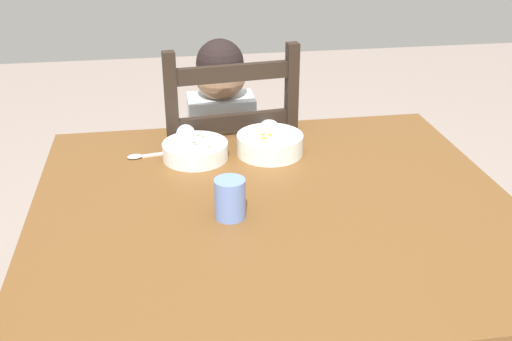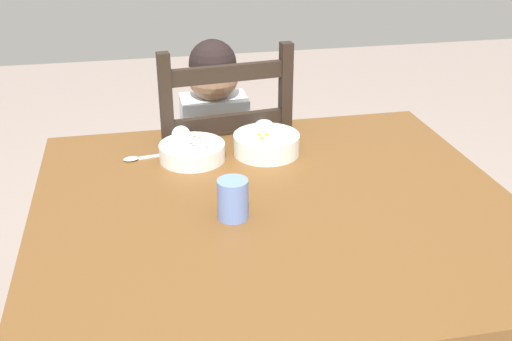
{
  "view_description": "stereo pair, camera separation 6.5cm",
  "coord_description": "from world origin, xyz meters",
  "px_view_note": "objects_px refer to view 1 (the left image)",
  "views": [
    {
      "loc": [
        -0.26,
        -1.33,
        1.44
      ],
      "look_at": [
        -0.03,
        0.09,
        0.75
      ],
      "focal_mm": 43.23,
      "sensor_mm": 36.0,
      "label": 1
    },
    {
      "loc": [
        -0.32,
        -1.31,
        1.44
      ],
      "look_at": [
        -0.03,
        0.09,
        0.75
      ],
      "focal_mm": 43.23,
      "sensor_mm": 36.0,
      "label": 2
    }
  ],
  "objects_px": {
    "dining_chair": "(225,182)",
    "child_figure": "(223,137)",
    "spoon": "(142,156)",
    "bowl_of_carrots": "(270,144)",
    "dining_table": "(275,233)",
    "bowl_of_peas": "(195,150)",
    "drinking_cup": "(230,199)"
  },
  "relations": [
    {
      "from": "bowl_of_peas",
      "to": "drinking_cup",
      "type": "relative_size",
      "value": 1.9
    },
    {
      "from": "dining_table",
      "to": "bowl_of_carrots",
      "type": "relative_size",
      "value": 6.23
    },
    {
      "from": "bowl_of_carrots",
      "to": "spoon",
      "type": "relative_size",
      "value": 1.4
    },
    {
      "from": "dining_table",
      "to": "spoon",
      "type": "bearing_deg",
      "value": 134.93
    },
    {
      "from": "dining_chair",
      "to": "child_figure",
      "type": "xyz_separation_m",
      "value": [
        -0.01,
        -0.01,
        0.17
      ]
    },
    {
      "from": "dining_chair",
      "to": "drinking_cup",
      "type": "relative_size",
      "value": 9.91
    },
    {
      "from": "dining_table",
      "to": "drinking_cup",
      "type": "height_order",
      "value": "drinking_cup"
    },
    {
      "from": "bowl_of_carrots",
      "to": "drinking_cup",
      "type": "xyz_separation_m",
      "value": [
        -0.16,
        -0.35,
        0.02
      ]
    },
    {
      "from": "dining_chair",
      "to": "bowl_of_carrots",
      "type": "height_order",
      "value": "dining_chair"
    },
    {
      "from": "dining_chair",
      "to": "drinking_cup",
      "type": "bearing_deg",
      "value": -94.96
    },
    {
      "from": "dining_chair",
      "to": "bowl_of_peas",
      "type": "xyz_separation_m",
      "value": [
        -0.12,
        -0.3,
        0.26
      ]
    },
    {
      "from": "dining_table",
      "to": "child_figure",
      "type": "bearing_deg",
      "value": 96.66
    },
    {
      "from": "dining_table",
      "to": "drinking_cup",
      "type": "bearing_deg",
      "value": -157.12
    },
    {
      "from": "dining_table",
      "to": "child_figure",
      "type": "height_order",
      "value": "child_figure"
    },
    {
      "from": "bowl_of_peas",
      "to": "dining_chair",
      "type": "bearing_deg",
      "value": 68.86
    },
    {
      "from": "dining_table",
      "to": "drinking_cup",
      "type": "distance_m",
      "value": 0.19
    },
    {
      "from": "bowl_of_carrots",
      "to": "drinking_cup",
      "type": "relative_size",
      "value": 1.95
    },
    {
      "from": "child_figure",
      "to": "drinking_cup",
      "type": "height_order",
      "value": "child_figure"
    },
    {
      "from": "child_figure",
      "to": "spoon",
      "type": "height_order",
      "value": "child_figure"
    },
    {
      "from": "dining_table",
      "to": "dining_chair",
      "type": "height_order",
      "value": "dining_chair"
    },
    {
      "from": "bowl_of_peas",
      "to": "spoon",
      "type": "xyz_separation_m",
      "value": [
        -0.15,
        0.03,
        -0.02
      ]
    },
    {
      "from": "bowl_of_peas",
      "to": "child_figure",
      "type": "bearing_deg",
      "value": 69.54
    },
    {
      "from": "bowl_of_peas",
      "to": "dining_table",
      "type": "bearing_deg",
      "value": -59.3
    },
    {
      "from": "dining_chair",
      "to": "bowl_of_peas",
      "type": "distance_m",
      "value": 0.41
    },
    {
      "from": "drinking_cup",
      "to": "child_figure",
      "type": "bearing_deg",
      "value": 85.53
    },
    {
      "from": "dining_chair",
      "to": "spoon",
      "type": "distance_m",
      "value": 0.45
    },
    {
      "from": "spoon",
      "to": "bowl_of_carrots",
      "type": "bearing_deg",
      "value": -5.02
    },
    {
      "from": "dining_table",
      "to": "drinking_cup",
      "type": "xyz_separation_m",
      "value": [
        -0.12,
        -0.05,
        0.14
      ]
    },
    {
      "from": "dining_table",
      "to": "dining_chair",
      "type": "relative_size",
      "value": 1.23
    },
    {
      "from": "dining_table",
      "to": "child_figure",
      "type": "relative_size",
      "value": 1.25
    },
    {
      "from": "dining_table",
      "to": "bowl_of_carrots",
      "type": "height_order",
      "value": "bowl_of_carrots"
    },
    {
      "from": "dining_table",
      "to": "spoon",
      "type": "height_order",
      "value": "spoon"
    }
  ]
}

